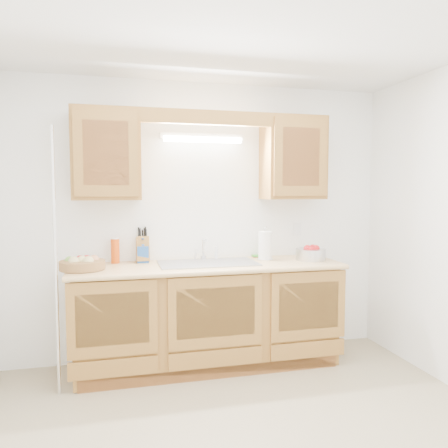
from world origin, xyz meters
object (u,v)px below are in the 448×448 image
object	(u,v)px
fruit_basket	(82,264)
apple_bowl	(311,253)
knife_block	(143,249)
paper_towel	(265,246)

from	to	relation	value
fruit_basket	apple_bowl	xyz separation A→B (m)	(1.97, 0.01, 0.01)
knife_block	apple_bowl	world-z (taller)	knife_block
knife_block	apple_bowl	distance (m)	1.51
knife_block	paper_towel	distance (m)	1.10
knife_block	paper_towel	bearing A→B (deg)	-8.73
knife_block	paper_towel	xyz separation A→B (m)	(1.09, -0.15, 0.01)
fruit_basket	apple_bowl	bearing A→B (deg)	0.32
fruit_basket	paper_towel	size ratio (longest dim) A/B	1.34
fruit_basket	apple_bowl	size ratio (longest dim) A/B	1.19
paper_towel	apple_bowl	bearing A→B (deg)	-15.86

